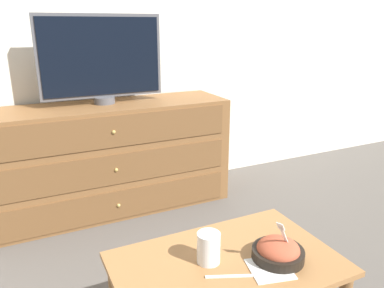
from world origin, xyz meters
name	(u,v)px	position (x,y,z in m)	size (l,w,h in m)	color
ground_plane	(84,197)	(0.00, 0.00, 0.00)	(12.00, 12.00, 0.00)	#56514C
wall_back	(66,17)	(0.00, 0.03, 1.30)	(12.00, 0.05, 2.60)	silver
dresser	(107,158)	(0.15, -0.26, 0.37)	(1.67, 0.48, 0.75)	brown
tv	(101,58)	(0.16, -0.22, 1.05)	(0.80, 0.14, 0.57)	#515156
coffee_table	(226,282)	(0.22, -1.76, 0.39)	(0.77, 0.49, 0.48)	#9E6B3D
takeout_bowl	(278,251)	(0.38, -1.82, 0.51)	(0.18, 0.18, 0.17)	black
drink_cup	(209,249)	(0.16, -1.73, 0.52)	(0.08, 0.08, 0.11)	white
napkin	(270,269)	(0.32, -1.85, 0.48)	(0.16, 0.16, 0.00)	white
knife	(231,276)	(0.19, -1.83, 0.48)	(0.16, 0.07, 0.01)	white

